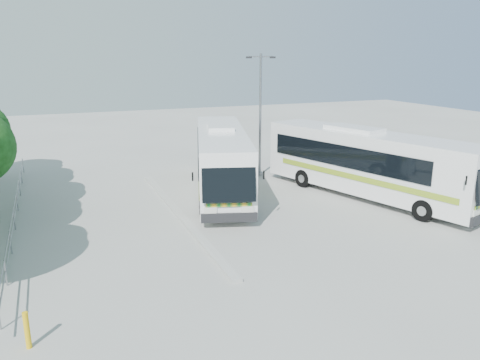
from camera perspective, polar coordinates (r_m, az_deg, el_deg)
name	(u,v)px	position (r m, az deg, el deg)	size (l,w,h in m)	color
ground	(235,222)	(23.18, -0.59, -5.15)	(100.00, 100.00, 0.00)	#ADADA7
kerb_divider	(179,214)	(24.28, -7.41, -4.15)	(0.40, 16.00, 0.15)	#B2B2AD
railing	(15,209)	(25.35, -25.77, -3.15)	(0.06, 22.00, 1.00)	gray
coach_main	(222,158)	(27.92, -2.26, 2.66)	(6.45, 13.48, 3.69)	white
coach_adjacent	(368,162)	(27.67, 15.36, 2.10)	(6.54, 13.74, 3.76)	white
lamppost	(260,110)	(31.31, 2.49, 8.53)	(1.98, 0.38, 8.08)	gray
bollard	(27,330)	(14.93, -24.53, -16.33)	(0.16, 0.16, 1.12)	#E7B10D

